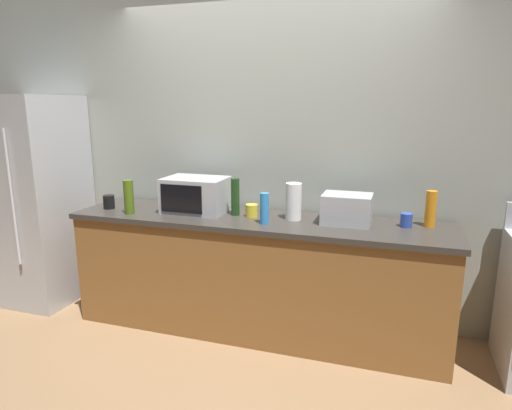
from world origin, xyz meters
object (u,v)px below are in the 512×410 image
object	(u,v)px
microwave	(196,195)
mug_yellow	(252,211)
paper_towel_roll	(294,201)
bottle_spray_cleaner	(264,208)
bottle_olive_oil	(129,197)
toaster_oven	(347,209)
bottle_wine	(235,197)
refrigerator	(35,200)
mug_blue	(406,220)
mug_black	(109,202)
bottle_dish_soap	(431,209)

from	to	relation	value
microwave	mug_yellow	xyz separation A→B (m)	(0.47, -0.02, -0.09)
paper_towel_roll	bottle_spray_cleaner	bearing A→B (deg)	-132.73
paper_towel_roll	bottle_olive_oil	size ratio (longest dim) A/B	1.03
microwave	toaster_oven	xyz separation A→B (m)	(1.17, 0.01, -0.03)
paper_towel_roll	bottle_wine	distance (m)	0.45
microwave	bottle_olive_oil	xyz separation A→B (m)	(-0.46, -0.22, -0.00)
toaster_oven	mug_yellow	bearing A→B (deg)	-177.29
microwave	bottle_spray_cleaner	distance (m)	0.64
bottle_spray_cleaner	mug_yellow	distance (m)	0.22
mug_yellow	refrigerator	bearing A→B (deg)	-179.23
bottle_spray_cleaner	mug_blue	world-z (taller)	bottle_spray_cleaner
paper_towel_roll	mug_yellow	world-z (taller)	paper_towel_roll
microwave	bottle_spray_cleaner	xyz separation A→B (m)	(0.61, -0.18, -0.02)
bottle_spray_cleaner	bottle_olive_oil	size ratio (longest dim) A/B	0.84
paper_towel_roll	microwave	bearing A→B (deg)	-179.84
refrigerator	bottle_spray_cleaner	xyz separation A→B (m)	(2.15, -0.13, 0.11)
paper_towel_roll	mug_blue	distance (m)	0.79
bottle_olive_oil	bottle_wine	xyz separation A→B (m)	(0.79, 0.21, 0.01)
bottle_spray_cleaner	mug_yellow	world-z (taller)	bottle_spray_cleaner
paper_towel_roll	mug_yellow	size ratio (longest dim) A/B	2.83
microwave	mug_black	xyz separation A→B (m)	(-0.72, -0.12, -0.08)
mug_blue	mug_yellow	bearing A→B (deg)	-176.70
toaster_oven	mug_blue	size ratio (longest dim) A/B	3.54
bottle_dish_soap	bottle_olive_oil	bearing A→B (deg)	-171.70
paper_towel_roll	bottle_spray_cleaner	world-z (taller)	paper_towel_roll
mug_yellow	microwave	bearing A→B (deg)	177.44
bottle_wine	mug_black	xyz separation A→B (m)	(-1.05, -0.11, -0.09)
bottle_wine	mug_black	size ratio (longest dim) A/B	2.61
mug_black	mug_blue	bearing A→B (deg)	4.04
bottle_wine	paper_towel_roll	bearing A→B (deg)	0.99
bottle_wine	microwave	bearing A→B (deg)	179.03
refrigerator	paper_towel_roll	world-z (taller)	refrigerator
bottle_spray_cleaner	bottle_wine	bearing A→B (deg)	148.62
refrigerator	bottle_spray_cleaner	distance (m)	2.16
bottle_olive_oil	mug_black	bearing A→B (deg)	159.01
toaster_oven	paper_towel_roll	xyz separation A→B (m)	(-0.38, -0.01, 0.03)
refrigerator	bottle_olive_oil	xyz separation A→B (m)	(1.08, -0.17, 0.13)
toaster_oven	bottle_olive_oil	size ratio (longest dim) A/B	1.29
paper_towel_roll	mug_black	distance (m)	1.51
microwave	mug_blue	bearing A→B (deg)	1.56
microwave	bottle_olive_oil	distance (m)	0.51
paper_towel_roll	mug_black	bearing A→B (deg)	-175.38
bottle_spray_cleaner	bottle_dish_soap	bearing A→B (deg)	14.16
toaster_oven	paper_towel_roll	distance (m)	0.39
microwave	toaster_oven	bearing A→B (deg)	0.60
refrigerator	bottle_spray_cleaner	size ratio (longest dim) A/B	8.13
bottle_olive_oil	mug_blue	size ratio (longest dim) A/B	2.74
bottle_wine	toaster_oven	bearing A→B (deg)	1.22
bottle_olive_oil	bottle_dish_soap	world-z (taller)	bottle_olive_oil
refrigerator	bottle_dish_soap	distance (m)	3.27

